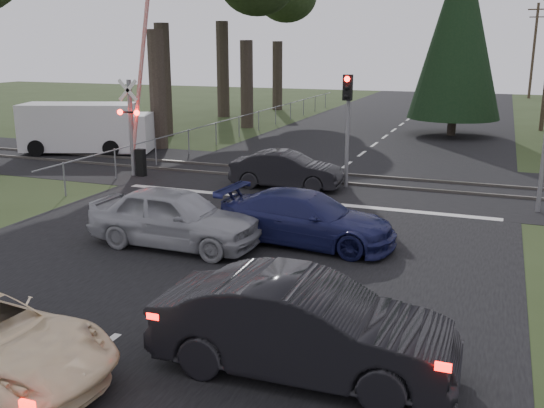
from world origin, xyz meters
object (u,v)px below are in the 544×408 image
at_px(traffic_signal_center, 347,111).
at_px(blue_sedan, 306,218).
at_px(crossing_signal, 136,125).
at_px(utility_pole_far, 534,49).
at_px(dark_car_far, 286,170).
at_px(silver_car, 175,217).
at_px(dark_hatchback, 304,327).
at_px(white_van, 89,128).

distance_m(traffic_signal_center, blue_sedan, 7.02).
bearing_deg(crossing_signal, blue_sedan, -33.02).
distance_m(utility_pole_far, blue_sedan, 51.61).
bearing_deg(dark_car_far, silver_car, 172.22).
bearing_deg(traffic_signal_center, crossing_signal, -173.85).
distance_m(traffic_signal_center, dark_hatchback, 13.33).
bearing_deg(traffic_signal_center, blue_sedan, -84.75).
xyz_separation_m(traffic_signal_center, white_van, (-13.48, 2.98, -1.60)).
height_order(crossing_signal, silver_car, crossing_signal).
relative_size(traffic_signal_center, utility_pole_far, 0.46).
xyz_separation_m(silver_car, blue_sedan, (3.13, 1.41, -0.09)).
height_order(utility_pole_far, white_van, utility_pole_far).
height_order(crossing_signal, traffic_signal_center, crossing_signal).
height_order(crossing_signal, utility_pole_far, utility_pole_far).
bearing_deg(dark_car_far, white_van, 68.01).
xyz_separation_m(traffic_signal_center, silver_car, (-2.52, -8.07, -2.03)).
xyz_separation_m(dark_hatchback, dark_car_far, (-4.57, 12.17, -0.12)).
relative_size(dark_hatchback, blue_sedan, 1.01).
height_order(traffic_signal_center, utility_pole_far, utility_pole_far).
height_order(silver_car, dark_car_far, silver_car).
relative_size(blue_sedan, dark_car_far, 1.17).
xyz_separation_m(dark_hatchback, silver_car, (-5.07, 4.86, -0.02)).
height_order(traffic_signal_center, dark_hatchback, traffic_signal_center).
distance_m(traffic_signal_center, dark_car_far, 3.04).
height_order(dark_hatchback, dark_car_far, dark_hatchback).
bearing_deg(silver_car, utility_pole_far, -9.84).
bearing_deg(utility_pole_far, white_van, -116.91).
distance_m(crossing_signal, white_van, 6.54).
relative_size(traffic_signal_center, silver_car, 0.90).
bearing_deg(white_van, blue_sedan, -54.07).
relative_size(traffic_signal_center, blue_sedan, 0.86).
relative_size(utility_pole_far, dark_hatchback, 1.87).
bearing_deg(dark_hatchback, utility_pole_far, -6.33).
bearing_deg(crossing_signal, dark_hatchback, -48.04).
xyz_separation_m(crossing_signal, dark_car_far, (6.25, 0.13, -1.39)).
distance_m(dark_car_far, white_van, 12.06).
bearing_deg(dark_car_far, traffic_signal_center, -73.37).
bearing_deg(dark_hatchback, crossing_signal, 40.56).
bearing_deg(blue_sedan, dark_car_far, 28.22).
bearing_deg(dark_hatchback, silver_car, 44.83).
height_order(dark_hatchback, white_van, white_van).
distance_m(silver_car, blue_sedan, 3.43).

